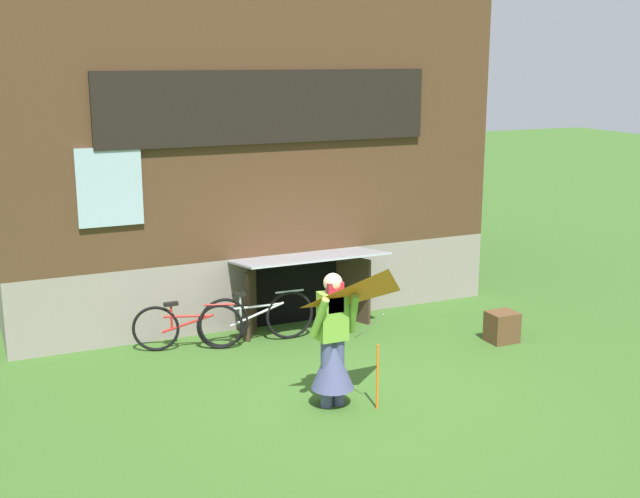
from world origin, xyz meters
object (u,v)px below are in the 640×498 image
Objects in this scene: kite at (388,309)px; bicycle_red at (188,327)px; person at (333,351)px; bicycle_silver at (257,318)px; wooden_crate at (502,327)px.

bicycle_red is at bearing 114.49° from kite.
person is at bearing -49.20° from bicycle_red.
bicycle_silver is (-0.06, 2.47, -0.31)m from person.
wooden_crate is at bearing 29.97° from kite.
wooden_crate is (2.86, 1.65, -1.11)m from kite.
person is at bearing -85.79° from bicycle_silver.
wooden_crate is (4.32, -1.56, -0.13)m from bicycle_red.
kite is at bearing -150.03° from wooden_crate.
person is 2.49m from bicycle_silver.
person is 3.66× the size of wooden_crate.
kite is 3.66m from bicycle_red.
wooden_crate is at bearing -20.66° from bicycle_silver.
person reaches higher than bicycle_red.
bicycle_red is (-1.00, 0.13, -0.03)m from bicycle_silver.
kite is 1.09× the size of bicycle_red.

